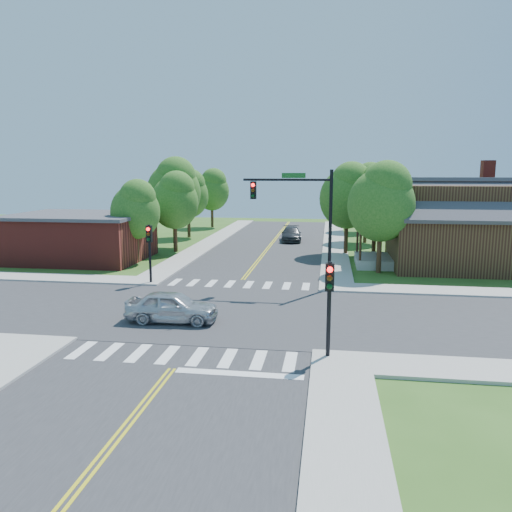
% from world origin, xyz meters
% --- Properties ---
extents(ground, '(100.00, 100.00, 0.00)m').
position_xyz_m(ground, '(0.00, 0.00, 0.00)').
color(ground, '#32581B').
rests_on(ground, ground).
extents(road_ns, '(10.00, 90.00, 0.04)m').
position_xyz_m(road_ns, '(0.00, 0.00, 0.02)').
color(road_ns, '#2D2D30').
rests_on(road_ns, ground).
extents(road_ew, '(90.00, 10.00, 0.04)m').
position_xyz_m(road_ew, '(0.00, 0.00, 0.03)').
color(road_ew, '#2D2D30').
rests_on(road_ew, ground).
extents(intersection_patch, '(10.20, 10.20, 0.06)m').
position_xyz_m(intersection_patch, '(0.00, 0.00, 0.00)').
color(intersection_patch, '#2D2D30').
rests_on(intersection_patch, ground).
extents(sidewalk_ne, '(40.00, 40.00, 0.14)m').
position_xyz_m(sidewalk_ne, '(15.82, 15.82, 0.07)').
color(sidewalk_ne, '#9E9B93').
rests_on(sidewalk_ne, ground).
extents(sidewalk_nw, '(40.00, 40.00, 0.14)m').
position_xyz_m(sidewalk_nw, '(-15.82, 15.82, 0.07)').
color(sidewalk_nw, '#9E9B93').
rests_on(sidewalk_nw, ground).
extents(crosswalk_north, '(8.85, 2.00, 0.01)m').
position_xyz_m(crosswalk_north, '(0.00, 6.20, 0.05)').
color(crosswalk_north, white).
rests_on(crosswalk_north, ground).
extents(crosswalk_south, '(8.85, 2.00, 0.01)m').
position_xyz_m(crosswalk_south, '(0.00, -6.20, 0.05)').
color(crosswalk_south, white).
rests_on(crosswalk_south, ground).
extents(centerline, '(0.30, 90.00, 0.01)m').
position_xyz_m(centerline, '(0.00, 0.00, 0.05)').
color(centerline, yellow).
rests_on(centerline, ground).
extents(stop_bar, '(4.60, 0.45, 0.09)m').
position_xyz_m(stop_bar, '(2.50, -7.60, 0.00)').
color(stop_bar, white).
rests_on(stop_bar, ground).
extents(signal_mast_ne, '(5.30, 0.42, 7.20)m').
position_xyz_m(signal_mast_ne, '(3.91, 5.59, 4.85)').
color(signal_mast_ne, black).
rests_on(signal_mast_ne, ground).
extents(signal_pole_se, '(0.34, 0.42, 3.80)m').
position_xyz_m(signal_pole_se, '(5.60, -5.62, 2.66)').
color(signal_pole_se, black).
rests_on(signal_pole_se, ground).
extents(signal_pole_nw, '(0.34, 0.42, 3.80)m').
position_xyz_m(signal_pole_nw, '(-5.60, 5.58, 2.66)').
color(signal_pole_nw, black).
rests_on(signal_pole_nw, ground).
extents(house_ne, '(13.05, 8.80, 7.11)m').
position_xyz_m(house_ne, '(15.11, 14.23, 3.33)').
color(house_ne, black).
rests_on(house_ne, ground).
extents(building_nw, '(10.40, 8.40, 3.73)m').
position_xyz_m(building_nw, '(-14.20, 13.20, 1.88)').
color(building_nw, maroon).
rests_on(building_nw, ground).
extents(tree_e_a, '(4.61, 4.38, 7.84)m').
position_xyz_m(tree_e_a, '(9.14, 11.32, 5.14)').
color(tree_e_a, '#382314').
rests_on(tree_e_a, ground).
extents(tree_e_b, '(4.59, 4.36, 7.81)m').
position_xyz_m(tree_e_b, '(9.36, 18.17, 5.12)').
color(tree_e_b, '#382314').
rests_on(tree_e_b, ground).
extents(tree_e_c, '(4.67, 4.44, 7.94)m').
position_xyz_m(tree_e_c, '(9.18, 26.26, 5.20)').
color(tree_e_c, '#382314').
rests_on(tree_e_c, ground).
extents(tree_e_d, '(4.58, 4.35, 7.78)m').
position_xyz_m(tree_e_d, '(9.25, 35.29, 5.10)').
color(tree_e_d, '#382314').
rests_on(tree_e_d, ground).
extents(tree_w_a, '(3.83, 3.63, 6.50)m').
position_xyz_m(tree_w_a, '(-9.25, 12.68, 4.26)').
color(tree_w_a, '#382314').
rests_on(tree_w_a, ground).
extents(tree_w_b, '(4.93, 4.69, 8.39)m').
position_xyz_m(tree_w_b, '(-8.54, 20.25, 5.49)').
color(tree_w_b, '#382314').
rests_on(tree_w_b, ground).
extents(tree_w_c, '(4.29, 4.08, 7.29)m').
position_xyz_m(tree_w_c, '(-9.28, 27.54, 4.78)').
color(tree_w_c, '#382314').
rests_on(tree_w_c, ground).
extents(tree_w_d, '(4.35, 4.13, 7.39)m').
position_xyz_m(tree_w_d, '(-9.04, 37.33, 4.84)').
color(tree_w_d, '#382314').
rests_on(tree_w_d, ground).
extents(tree_house, '(4.64, 4.40, 7.88)m').
position_xyz_m(tree_house, '(7.06, 18.75, 5.16)').
color(tree_house, '#382314').
rests_on(tree_house, ground).
extents(tree_bldg, '(4.19, 3.98, 7.12)m').
position_xyz_m(tree_bldg, '(-7.82, 18.14, 4.66)').
color(tree_bldg, '#382314').
rests_on(tree_bldg, ground).
extents(car_silver, '(1.99, 4.46, 1.49)m').
position_xyz_m(car_silver, '(-1.75, -1.99, 0.74)').
color(car_silver, silver).
rests_on(car_silver, ground).
extents(car_dgrey, '(2.72, 5.10, 1.39)m').
position_xyz_m(car_dgrey, '(1.76, 26.12, 0.69)').
color(car_dgrey, '#313336').
rests_on(car_dgrey, ground).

